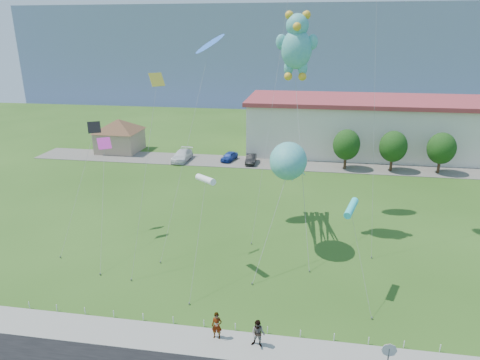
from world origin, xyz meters
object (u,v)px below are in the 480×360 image
pedestrian_left (217,326)px  parked_car_black (251,159)px  pavilion (119,132)px  stop_sign (389,354)px  warehouse (452,128)px  parked_car_white (182,155)px  octopus_kite (289,165)px  teddy_bear_kite (297,44)px  parked_car_blue (229,156)px  pedestrian_right (258,334)px

pedestrian_left → parked_car_black: pedestrian_left is taller
pavilion → stop_sign: bearing=-51.6°
warehouse → parked_car_white: bearing=-166.0°
stop_sign → octopus_kite: octopus_kite is taller
stop_sign → octopus_kite: 17.55m
parked_car_black → octopus_kite: size_ratio=0.28×
stop_sign → parked_car_white: size_ratio=0.48×
stop_sign → octopus_kite: (-6.12, 15.64, 5.11)m
pavilion → teddy_bear_kite: teddy_bear_kite is taller
pavilion → parked_car_blue: 18.14m
teddy_bear_kite → parked_car_blue: bearing=114.5°
warehouse → parked_car_blue: size_ratio=16.89×
octopus_kite → parked_car_blue: bearing=111.8°
pedestrian_right → teddy_bear_kite: bearing=97.1°
pedestrian_left → pedestrian_right: 2.54m
pedestrian_right → parked_car_blue: size_ratio=0.48×
teddy_bear_kite → pedestrian_right: bearing=-93.3°
pavilion → octopus_kite: size_ratio=0.67×
parked_car_white → parked_car_blue: size_ratio=1.43×
pedestrian_right → parked_car_blue: bearing=113.4°
teddy_bear_kite → pedestrian_left: bearing=-102.1°
pedestrian_right → octopus_kite: bearing=97.1°
teddy_bear_kite → stop_sign: bearing=-71.9°
warehouse → pedestrian_right: bearing=-116.7°
stop_sign → parked_car_black: size_ratio=0.66×
pedestrian_left → parked_car_white: 38.78m
pavilion → pedestrian_right: size_ratio=5.33×
parked_car_black → stop_sign: bearing=-74.8°
stop_sign → pedestrian_right: (-6.93, 1.59, -0.91)m
pedestrian_left → pedestrian_right: pedestrian_right is taller
parked_car_white → teddy_bear_kite: bearing=-48.8°
warehouse → stop_sign: size_ratio=24.40×
parked_car_white → teddy_bear_kite: 30.52m
pavilion → octopus_kite: octopus_kite is taller
teddy_bear_kite → parked_car_white: bearing=129.1°
parked_car_white → pedestrian_left: bearing=-68.3°
stop_sign → teddy_bear_kite: 24.18m
teddy_bear_kite → parked_car_black: bearing=107.6°
pavilion → parked_car_black: bearing=-9.6°
warehouse → pavilion: bearing=-173.2°
parked_car_black → teddy_bear_kite: 26.69m
warehouse → octopus_kite: 39.75m
parked_car_white → octopus_kite: octopus_kite is taller
pedestrian_left → teddy_bear_kite: size_ratio=0.09×
pedestrian_right → teddy_bear_kite: teddy_bear_kite is taller
pedestrian_left → teddy_bear_kite: (3.48, 16.28, 15.65)m
parked_car_white → parked_car_blue: (6.72, 1.10, -0.13)m
stop_sign → teddy_bear_kite: size_ratio=0.13×
parked_car_black → pavilion: bearing=167.7°
parked_car_blue → octopus_kite: size_ratio=0.26×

